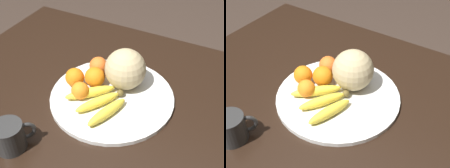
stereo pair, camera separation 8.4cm
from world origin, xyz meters
TOP-DOWN VIEW (x-y plane):
  - kitchen_table at (0.00, 0.00)m, footprint 1.21×1.00m
  - fruit_bowl at (-0.03, -0.03)m, footprint 0.42×0.42m
  - melon at (-0.05, -0.10)m, footprint 0.14×0.14m
  - banana_bunch at (-0.02, 0.03)m, footprint 0.21×0.21m
  - orange_front_left at (0.05, 0.02)m, footprint 0.06×0.06m
  - orange_front_right at (0.11, -0.02)m, footprint 0.07×0.07m
  - orange_mid_center at (0.07, -0.12)m, footprint 0.07×0.07m
  - orange_back_left at (0.04, -0.05)m, footprint 0.07×0.07m
  - produce_tag at (-0.02, -0.03)m, footprint 0.10×0.07m
  - ceramic_mug at (0.13, 0.28)m, footprint 0.10×0.11m

SIDE VIEW (x-z plane):
  - kitchen_table at x=0.00m, z-range 0.26..0.97m
  - fruit_bowl at x=-0.03m, z-range 0.71..0.72m
  - produce_tag at x=-0.02m, z-range 0.72..0.73m
  - banana_bunch at x=-0.02m, z-range 0.72..0.76m
  - ceramic_mug at x=0.13m, z-range 0.71..0.80m
  - orange_front_left at x=0.05m, z-range 0.72..0.78m
  - orange_front_right at x=0.11m, z-range 0.72..0.79m
  - orange_mid_center at x=0.07m, z-range 0.72..0.79m
  - orange_back_left at x=0.04m, z-range 0.72..0.79m
  - melon at x=-0.05m, z-range 0.72..0.87m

